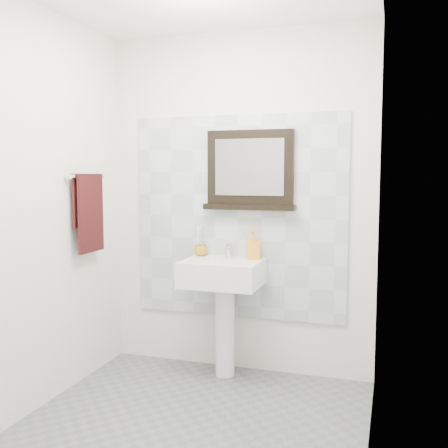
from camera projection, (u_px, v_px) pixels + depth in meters
The scene contains 13 objects.
floor at pixel (184, 435), 2.96m from camera, with size 2.00×2.20×0.01m, color slate.
back_wall at pixel (239, 204), 3.88m from camera, with size 2.00×0.01×2.50m, color silver.
front_wall at pixel (59, 238), 1.80m from camera, with size 2.00×0.01×2.50m, color silver.
left_wall at pixel (28, 211), 3.15m from camera, with size 0.01×2.20×2.50m, color silver.
right_wall at pixel (373, 219), 2.53m from camera, with size 0.01×2.20×2.50m, color silver.
splashback at pixel (238, 217), 3.88m from camera, with size 1.60×0.02×1.50m, color silver.
pedestal_sink at pixel (223, 285), 3.74m from camera, with size 0.55×0.44×0.96m.
toothbrush_cup at pixel (201, 250), 3.91m from camera, with size 0.10×0.10×0.08m, color #B28014.
toothbrushes at pixel (201, 239), 3.90m from camera, with size 0.05×0.04×0.21m.
soap_dispenser at pixel (253, 245), 3.77m from camera, with size 0.09×0.09×0.20m, color orange.
framed_mirror at pixel (250, 172), 3.79m from camera, with size 0.68×0.11×0.58m.
towel_bar at pixel (87, 177), 3.65m from camera, with size 0.07×0.40×0.03m.
hand_towel at pixel (89, 207), 3.67m from camera, with size 0.06×0.30×0.55m.
Camera 1 is at (1.09, -2.63, 1.47)m, focal length 42.00 mm.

